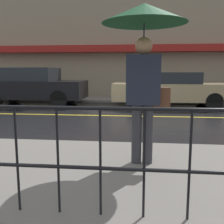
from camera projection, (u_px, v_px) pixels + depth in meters
ground_plane at (98, 115)px, 8.62m from camera, size 80.00×80.00×0.00m
sidewalk_near at (44, 170)px, 3.74m from camera, size 28.00×2.83×0.10m
sidewalk_far at (113, 99)px, 13.14m from camera, size 28.00×2.13×0.10m
lane_marking at (98, 115)px, 8.62m from camera, size 25.20×0.12×0.01m
building_storefront at (115, 47)px, 13.90m from camera, size 28.00×0.85×5.46m
pedestrian at (144, 37)px, 3.60m from camera, size 1.17×1.17×2.25m
car_black at (33, 86)px, 11.25m from camera, size 4.39×1.86×1.59m
car_tan at (170, 89)px, 10.66m from camera, size 4.73×1.93×1.40m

